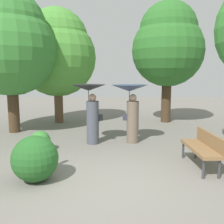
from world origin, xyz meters
TOP-DOWN VIEW (x-y plane):
  - ground_plane at (0.00, 0.00)m, footprint 40.00×40.00m
  - person_left at (-0.70, 3.07)m, footprint 1.09×1.09m
  - person_right at (0.57, 3.21)m, footprint 1.15×1.15m
  - park_bench at (2.13, 1.00)m, footprint 0.55×1.52m
  - tree_near_left at (-3.77, 4.71)m, footprint 3.35×3.35m
  - tree_mid_left at (-2.47, 6.68)m, footprint 3.45×3.45m
  - tree_mid_right at (2.48, 6.81)m, footprint 3.22×3.22m
  - bush_path_left at (-1.61, 0.21)m, footprint 0.96×0.96m
  - bush_path_right at (-2.09, 2.29)m, footprint 0.58×0.58m
  - path_marker_post at (-1.53, 0.88)m, footprint 0.12×0.12m

SIDE VIEW (x-z plane):
  - ground_plane at x=0.00m, z-range 0.00..0.00m
  - bush_path_right at x=-2.09m, z-range 0.00..0.58m
  - path_marker_post at x=-1.53m, z-range 0.00..0.71m
  - bush_path_left at x=-1.61m, z-range 0.00..0.96m
  - park_bench at x=2.13m, z-range 0.10..0.93m
  - person_left at x=-0.70m, z-range 0.33..2.21m
  - person_right at x=0.57m, z-range 0.37..2.24m
  - tree_mid_left at x=-2.47m, z-range 0.64..5.73m
  - tree_near_left at x=-3.77m, z-range 0.72..5.96m
  - tree_mid_right at x=2.48m, z-range 0.82..6.23m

